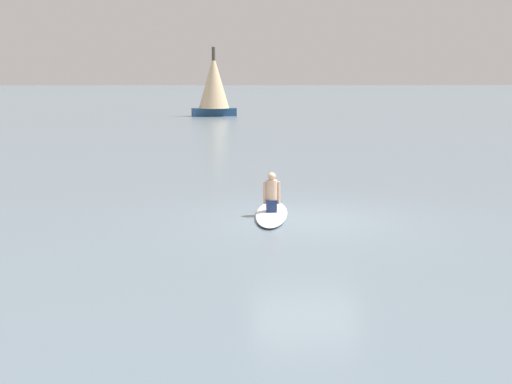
# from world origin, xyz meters

# --- Properties ---
(ground_plane) EXTENTS (400.00, 400.00, 0.00)m
(ground_plane) POSITION_xyz_m (0.00, 0.00, 0.00)
(ground_plane) COLOR slate
(surfboard) EXTENTS (3.17, 1.04, 0.11)m
(surfboard) POSITION_xyz_m (-0.56, -0.78, 0.05)
(surfboard) COLOR white
(surfboard) RESTS_ON ground
(person_paddler) EXTENTS (0.33, 0.41, 0.94)m
(person_paddler) POSITION_xyz_m (-0.56, -0.78, 0.53)
(person_paddler) COLOR navy
(person_paddler) RESTS_ON surfboard
(sailboat_far_right) EXTENTS (2.98, 3.69, 5.51)m
(sailboat_far_right) POSITION_xyz_m (-39.58, -3.07, 2.58)
(sailboat_far_right) COLOR navy
(sailboat_far_right) RESTS_ON ground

